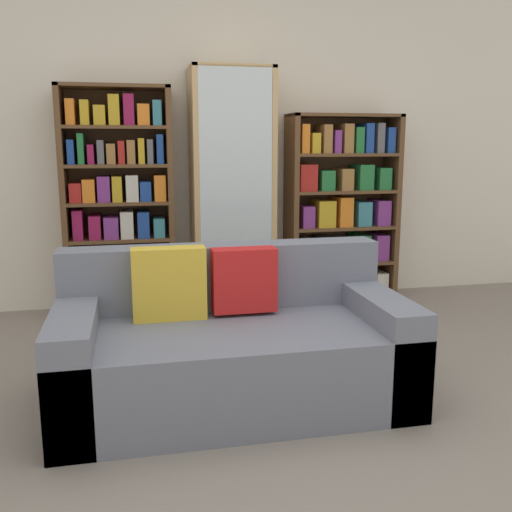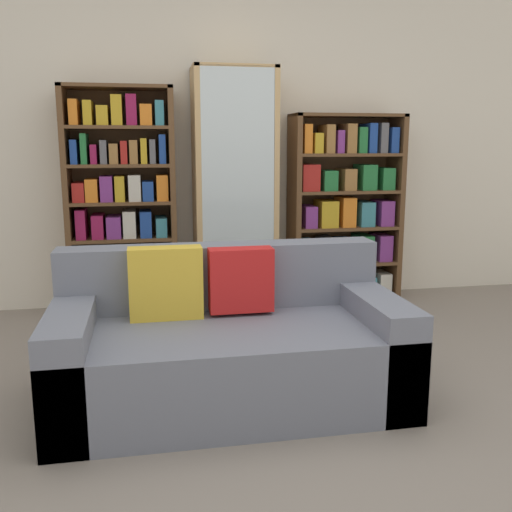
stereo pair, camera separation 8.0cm
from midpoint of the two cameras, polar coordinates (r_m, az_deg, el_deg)
ground_plane at (r=2.55m, az=7.03°, el=-18.48°), size 16.00×16.00×0.00m
wall_back at (r=4.58m, az=-2.15°, el=12.34°), size 7.11×0.06×2.70m
couch at (r=2.86m, az=-2.05°, el=-9.03°), size 1.67×0.85×0.76m
bookshelf_left at (r=4.34m, az=-12.74°, el=4.95°), size 0.79×0.32×1.66m
display_cabinet at (r=4.37m, az=-1.63°, el=6.53°), size 0.62×0.36×1.81m
bookshelf_right at (r=4.64m, az=9.36°, el=4.43°), size 0.88×0.32×1.48m
wine_bottle at (r=3.72m, az=10.26°, el=-6.51°), size 0.08×0.08×0.33m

